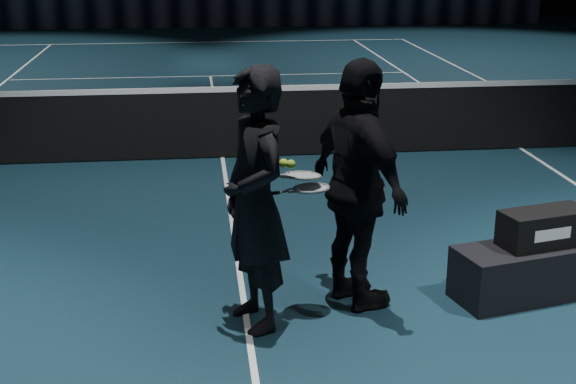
# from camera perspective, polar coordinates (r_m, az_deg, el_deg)

# --- Properties ---
(floor) EXTENTS (36.00, 36.00, 0.00)m
(floor) POSITION_cam_1_polar(r_m,az_deg,el_deg) (10.65, -4.68, 2.44)
(floor) COLOR #0C232D
(floor) RESTS_ON ground
(court_lines) EXTENTS (10.98, 23.78, 0.01)m
(court_lines) POSITION_cam_1_polar(r_m,az_deg,el_deg) (10.65, -4.68, 2.46)
(court_lines) COLOR white
(court_lines) RESTS_ON floor
(net_mesh) EXTENTS (12.80, 0.02, 0.86)m
(net_mesh) POSITION_cam_1_polar(r_m,az_deg,el_deg) (10.54, -4.74, 4.80)
(net_mesh) COLOR black
(net_mesh) RESTS_ON floor
(net_tape) EXTENTS (12.80, 0.03, 0.07)m
(net_tape) POSITION_cam_1_polar(r_m,az_deg,el_deg) (10.44, -4.80, 7.28)
(net_tape) COLOR white
(net_tape) RESTS_ON net_mesh
(sponsor_backdrop) EXTENTS (22.00, 0.15, 0.90)m
(sponsor_backdrop) POSITION_cam_1_polar(r_m,az_deg,el_deg) (25.87, -6.08, 12.54)
(sponsor_backdrop) COLOR black
(sponsor_backdrop) RESTS_ON floor
(player_bench) EXTENTS (1.53, 0.81, 0.44)m
(player_bench) POSITION_cam_1_polar(r_m,az_deg,el_deg) (6.89, 17.49, -5.26)
(player_bench) COLOR black
(player_bench) RESTS_ON floor
(racket_bag) EXTENTS (0.78, 0.47, 0.29)m
(racket_bag) POSITION_cam_1_polar(r_m,az_deg,el_deg) (6.76, 17.77, -2.42)
(racket_bag) COLOR black
(racket_bag) RESTS_ON player_bench
(bag_signature) EXTENTS (0.33, 0.08, 0.10)m
(bag_signature) POSITION_cam_1_polar(r_m,az_deg,el_deg) (6.62, 18.32, -2.89)
(bag_signature) COLOR white
(bag_signature) RESTS_ON racket_bag
(player_a) EXTENTS (0.68, 0.83, 1.97)m
(player_a) POSITION_cam_1_polar(r_m,az_deg,el_deg) (5.82, -2.36, -0.61)
(player_a) COLOR black
(player_a) RESTS_ON floor
(player_b) EXTENTS (0.88, 1.25, 1.97)m
(player_b) POSITION_cam_1_polar(r_m,az_deg,el_deg) (6.16, 5.04, 0.39)
(player_b) COLOR black
(player_b) RESTS_ON floor
(racket_lower) EXTENTS (0.71, 0.41, 0.03)m
(racket_lower) POSITION_cam_1_polar(r_m,az_deg,el_deg) (5.97, 1.67, 0.28)
(racket_lower) COLOR black
(racket_lower) RESTS_ON player_a
(racket_upper) EXTENTS (0.71, 0.45, 0.10)m
(racket_upper) POSITION_cam_1_polar(r_m,az_deg,el_deg) (5.96, 1.08, 1.18)
(racket_upper) COLOR black
(racket_upper) RESTS_ON player_b
(tennis_balls) EXTENTS (0.12, 0.10, 0.12)m
(tennis_balls) POSITION_cam_1_polar(r_m,az_deg,el_deg) (5.84, -0.07, 2.20)
(tennis_balls) COLOR #B0D02C
(tennis_balls) RESTS_ON racket_upper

